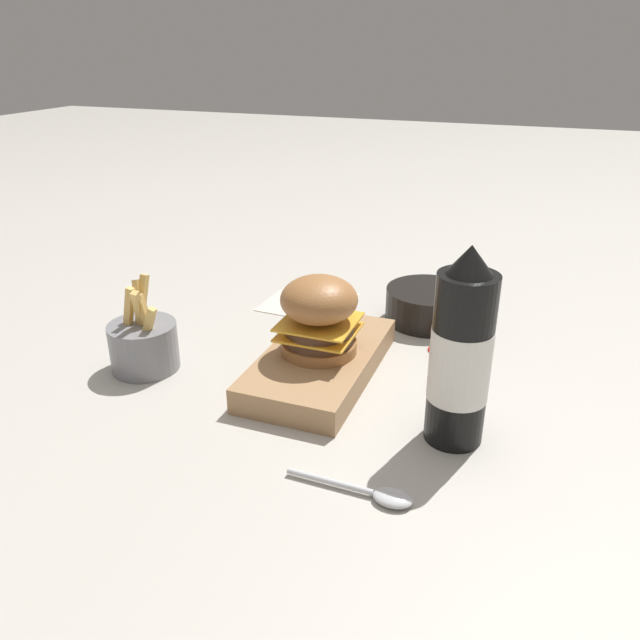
{
  "coord_description": "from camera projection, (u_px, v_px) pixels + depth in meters",
  "views": [
    {
      "loc": [
        0.77,
        0.33,
        0.46
      ],
      "look_at": [
        0.01,
        0.05,
        0.09
      ],
      "focal_mm": 35.0,
      "sensor_mm": 36.0,
      "label": 1
    }
  ],
  "objects": [
    {
      "name": "parchment_square",
      "position": [
        309.0,
        302.0,
        1.17
      ],
      "size": [
        0.16,
        0.16,
        0.0
      ],
      "color": "beige",
      "rests_on": "ground_plane"
    },
    {
      "name": "side_bowl",
      "position": [
        429.0,
        304.0,
        1.09
      ],
      "size": [
        0.15,
        0.15,
        0.06
      ],
      "color": "black",
      "rests_on": "ground_plane"
    },
    {
      "name": "ketchup_puddle",
      "position": [
        442.0,
        350.0,
        0.99
      ],
      "size": [
        0.04,
        0.04,
        0.0
      ],
      "color": "#B21E14",
      "rests_on": "ground_plane"
    },
    {
      "name": "ketchup_bottle",
      "position": [
        461.0,
        356.0,
        0.73
      ],
      "size": [
        0.07,
        0.07,
        0.25
      ],
      "color": "black",
      "rests_on": "ground_plane"
    },
    {
      "name": "ground_plane",
      "position": [
        293.0,
        365.0,
        0.95
      ],
      "size": [
        6.0,
        6.0,
        0.0
      ],
      "primitive_type": "plane",
      "color": "#B7B2A8"
    },
    {
      "name": "burger",
      "position": [
        319.0,
        315.0,
        0.89
      ],
      "size": [
        0.11,
        0.11,
        0.11
      ],
      "color": "#9E6638",
      "rests_on": "serving_board"
    },
    {
      "name": "spoon",
      "position": [
        377.0,
        494.0,
        0.67
      ],
      "size": [
        0.03,
        0.15,
        0.01
      ],
      "rotation": [
        0.0,
        0.0,
        1.55
      ],
      "color": "silver",
      "rests_on": "ground_plane"
    },
    {
      "name": "fries_basket",
      "position": [
        144.0,
        344.0,
        0.93
      ],
      "size": [
        0.1,
        0.1,
        0.14
      ],
      "color": "slate",
      "rests_on": "ground_plane"
    },
    {
      "name": "serving_board",
      "position": [
        320.0,
        362.0,
        0.92
      ],
      "size": [
        0.29,
        0.15,
        0.04
      ],
      "color": "#A37A51",
      "rests_on": "ground_plane"
    }
  ]
}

